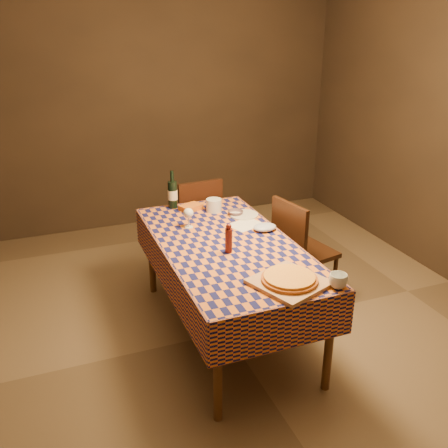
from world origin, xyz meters
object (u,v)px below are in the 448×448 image
Objects in this scene: dining_table at (226,252)px; chair_far at (196,220)px; wine_bottle at (173,194)px; chair_right at (299,247)px; bowl at (235,213)px; white_plate at (244,215)px; cutting_board at (289,282)px; pizza at (289,278)px.

dining_table is 1.98× the size of chair_far.
wine_bottle is 0.35× the size of chair_right.
wine_bottle is at bearing 139.81° from bowl.
white_plate is 0.26× the size of chair_far.
white_plate is at bearing -27.11° from bowl.
bowl reaches higher than white_plate.
bowl is 0.07m from white_plate.
chair_right is at bearing -30.67° from white_plate.
chair_far is (-0.15, 0.60, -0.27)m from bowl.
cutting_board is 1.67× the size of white_plate.
dining_table is 0.57m from white_plate.
bowl is 0.53× the size of white_plate.
white_plate is (0.19, 1.15, -0.03)m from pizza.
bowl is at bearing 60.94° from dining_table.
wine_bottle is at bearing 100.88° from pizza.
bowl is at bearing 152.89° from white_plate.
pizza is (0.00, -0.00, 0.03)m from cutting_board.
dining_table is 1.11m from chair_far.
cutting_board is (0.14, -0.70, 0.09)m from dining_table.
wine_bottle is (-0.43, 0.36, 0.10)m from bowl.
cutting_board reaches higher than dining_table.
pizza is 1.81m from chair_far.
pizza reaches higher than cutting_board.
cutting_board is 1.19m from bowl.
dining_table is at bearing -79.27° from wine_bottle.
pizza is (0.14, -0.70, 0.12)m from dining_table.
white_plate is at bearing 149.33° from chair_right.
white_plate is (0.33, 0.45, 0.08)m from dining_table.
pizza reaches higher than bowl.
wine_bottle is at bearing -139.75° from chair_far.
white_plate is at bearing 80.48° from cutting_board.
bowl is (0.27, 0.48, 0.10)m from dining_table.
dining_table is 0.78m from chair_right.
chair_far is (-0.21, 0.64, -0.25)m from white_plate.
chair_far reaches higher than cutting_board.
cutting_board is 3.13× the size of bowl.
chair_right reaches higher than cutting_board.
chair_far is (0.12, 1.09, -0.17)m from dining_table.
dining_table is 4.05× the size of pizza.
cutting_board is 1.17m from white_plate.
chair_right reaches higher than bowl.
chair_far reaches higher than dining_table.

